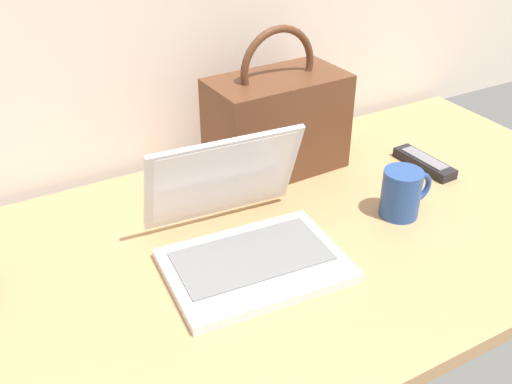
{
  "coord_description": "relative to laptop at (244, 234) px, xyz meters",
  "views": [
    {
      "loc": [
        -0.46,
        -0.77,
        0.69
      ],
      "look_at": [
        -0.03,
        0.0,
        0.15
      ],
      "focal_mm": 40.9,
      "sensor_mm": 36.0,
      "label": 1
    }
  ],
  "objects": [
    {
      "name": "desk",
      "position": [
        0.06,
        0.01,
        -0.06
      ],
      "size": [
        1.6,
        0.76,
        0.03
      ],
      "color": "tan",
      "rests_on": "ground"
    },
    {
      "name": "coffee_mug",
      "position": [
        0.34,
        -0.04,
        0.01
      ],
      "size": [
        0.12,
        0.08,
        0.1
      ],
      "color": "#26478C",
      "rests_on": "desk"
    },
    {
      "name": "laptop",
      "position": [
        0.0,
        0.0,
        0.0
      ],
      "size": [
        0.33,
        0.32,
        0.21
      ],
      "color": "silver",
      "rests_on": "desk"
    },
    {
      "name": "handbag",
      "position": [
        0.22,
        0.25,
        0.07
      ],
      "size": [
        0.3,
        0.17,
        0.33
      ],
      "color": "#59331E",
      "rests_on": "desk"
    },
    {
      "name": "remote_control_near",
      "position": [
        0.52,
        0.09,
        -0.03
      ],
      "size": [
        0.05,
        0.16,
        0.02
      ],
      "color": "black",
      "rests_on": "desk"
    }
  ]
}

